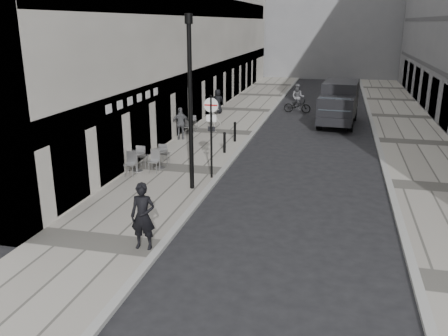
# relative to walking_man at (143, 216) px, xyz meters

# --- Properties ---
(ground) EXTENTS (120.00, 120.00, 0.00)m
(ground) POSITION_rel_walking_man_xyz_m (0.40, -2.65, -1.10)
(ground) COLOR black
(ground) RESTS_ON ground
(sidewalk) EXTENTS (4.00, 60.00, 0.12)m
(sidewalk) POSITION_rel_walking_man_xyz_m (-1.60, 15.35, -1.04)
(sidewalk) COLOR gray
(sidewalk) RESTS_ON ground
(far_sidewalk) EXTENTS (4.00, 60.00, 0.12)m
(far_sidewalk) POSITION_rel_walking_man_xyz_m (9.40, 15.35, -1.04)
(far_sidewalk) COLOR gray
(far_sidewalk) RESTS_ON ground
(walking_man) EXTENTS (0.74, 0.51, 1.96)m
(walking_man) POSITION_rel_walking_man_xyz_m (0.00, 0.00, 0.00)
(walking_man) COLOR black
(walking_man) RESTS_ON sidewalk
(sign_post) EXTENTS (0.59, 0.09, 3.45)m
(sign_post) POSITION_rel_walking_man_xyz_m (0.20, 6.73, 1.23)
(sign_post) COLOR black
(sign_post) RESTS_ON sidewalk
(lamppost) EXTENTS (0.29, 0.29, 6.54)m
(lamppost) POSITION_rel_walking_man_xyz_m (-0.20, 5.26, 2.66)
(lamppost) COLOR black
(lamppost) RESTS_ON sidewalk
(bollard_near) EXTENTS (0.13, 0.13, 0.98)m
(bollard_near) POSITION_rel_walking_man_xyz_m (-0.20, 10.70, -0.49)
(bollard_near) COLOR black
(bollard_near) RESTS_ON sidewalk
(bollard_far) EXTENTS (0.13, 0.13, 1.01)m
(bollard_far) POSITION_rel_walking_man_xyz_m (-0.20, 13.11, -0.47)
(bollard_far) COLOR black
(bollard_far) RESTS_ON sidewalk
(panel_van) EXTENTS (2.57, 5.89, 2.70)m
(panel_van) POSITION_rel_walking_man_xyz_m (5.21, 19.64, 0.42)
(panel_van) COLOR black
(panel_van) RESTS_ON ground
(cyclist) EXTENTS (2.00, 0.84, 2.10)m
(cyclist) POSITION_rel_walking_man_xyz_m (2.27, 23.21, -0.28)
(cyclist) COLOR black
(cyclist) RESTS_ON ground
(pedestrian_a) EXTENTS (1.13, 0.77, 1.78)m
(pedestrian_a) POSITION_rel_walking_man_xyz_m (-3.20, 12.89, -0.09)
(pedestrian_a) COLOR #56575B
(pedestrian_a) RESTS_ON sidewalk
(pedestrian_b) EXTENTS (1.14, 0.95, 1.53)m
(pedestrian_b) POSITION_rel_walking_man_xyz_m (-1.91, 15.17, -0.21)
(pedestrian_b) COLOR gray
(pedestrian_b) RESTS_ON sidewalk
(pedestrian_c) EXTENTS (0.89, 0.63, 1.72)m
(pedestrian_c) POSITION_rel_walking_man_xyz_m (-3.16, 20.96, -0.12)
(pedestrian_c) COLOR black
(pedestrian_c) RESTS_ON sidewalk
(cafe_table_near) EXTENTS (0.79, 1.79, 1.02)m
(cafe_table_near) POSITION_rel_walking_man_xyz_m (-3.20, 6.81, -0.47)
(cafe_table_near) COLOR #B5B5B8
(cafe_table_near) RESTS_ON sidewalk
(cafe_table_mid) EXTENTS (0.72, 1.63, 0.93)m
(cafe_table_mid) POSITION_rel_walking_man_xyz_m (-3.20, 14.66, -0.51)
(cafe_table_mid) COLOR #AFAFB1
(cafe_table_mid) RESTS_ON sidewalk
(cafe_table_far) EXTENTS (0.76, 1.72, 0.98)m
(cafe_table_far) POSITION_rel_walking_man_xyz_m (-2.40, 7.48, -0.48)
(cafe_table_far) COLOR #A5A5A7
(cafe_table_far) RESTS_ON sidewalk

